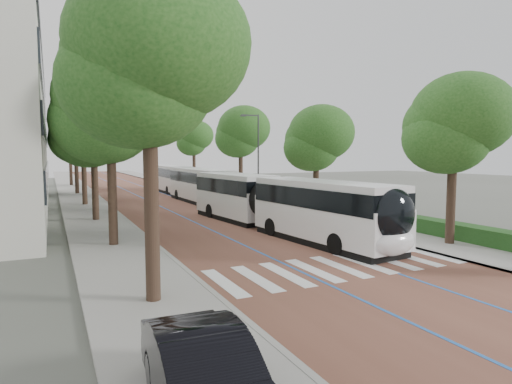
{
  "coord_description": "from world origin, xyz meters",
  "views": [
    {
      "loc": [
        -10.19,
        -12.8,
        4.53
      ],
      "look_at": [
        0.39,
        9.16,
        2.4
      ],
      "focal_mm": 30.0,
      "sensor_mm": 36.0,
      "label": 1
    }
  ],
  "objects": [
    {
      "name": "ground",
      "position": [
        0.0,
        0.0,
        0.0
      ],
      "size": [
        160.0,
        160.0,
        0.0
      ],
      "primitive_type": "plane",
      "color": "#51544C",
      "rests_on": "ground"
    },
    {
      "name": "road",
      "position": [
        0.0,
        40.0,
        0.01
      ],
      "size": [
        11.0,
        140.0,
        0.02
      ],
      "primitive_type": "cube",
      "color": "brown",
      "rests_on": "ground"
    },
    {
      "name": "sidewalk_left",
      "position": [
        -7.5,
        40.0,
        0.06
      ],
      "size": [
        4.0,
        140.0,
        0.12
      ],
      "primitive_type": "cube",
      "color": "gray",
      "rests_on": "ground"
    },
    {
      "name": "sidewalk_right",
      "position": [
        7.5,
        40.0,
        0.06
      ],
      "size": [
        4.0,
        140.0,
        0.12
      ],
      "primitive_type": "cube",
      "color": "gray",
      "rests_on": "ground"
    },
    {
      "name": "kerb_left",
      "position": [
        -5.6,
        40.0,
        0.06
      ],
      "size": [
        0.2,
        140.0,
        0.14
      ],
      "primitive_type": "cube",
      "color": "gray",
      "rests_on": "ground"
    },
    {
      "name": "kerb_right",
      "position": [
        5.6,
        40.0,
        0.06
      ],
      "size": [
        0.2,
        140.0,
        0.14
      ],
      "primitive_type": "cube",
      "color": "gray",
      "rests_on": "ground"
    },
    {
      "name": "zebra_crossing",
      "position": [
        0.2,
        1.0,
        0.03
      ],
      "size": [
        10.55,
        3.6,
        0.01
      ],
      "color": "silver",
      "rests_on": "ground"
    },
    {
      "name": "lane_line_left",
      "position": [
        -1.6,
        40.0,
        0.02
      ],
      "size": [
        0.12,
        126.0,
        0.01
      ],
      "primitive_type": "cube",
      "color": "#235DB0",
      "rests_on": "road"
    },
    {
      "name": "lane_line_right",
      "position": [
        1.6,
        40.0,
        0.02
      ],
      "size": [
        0.12,
        126.0,
        0.01
      ],
      "primitive_type": "cube",
      "color": "#235DB0",
      "rests_on": "road"
    },
    {
      "name": "hedge",
      "position": [
        9.1,
        0.0,
        0.52
      ],
      "size": [
        1.2,
        14.0,
        0.8
      ],
      "primitive_type": "cube",
      "color": "#193E15",
      "rests_on": "sidewalk_right"
    },
    {
      "name": "streetlight_far",
      "position": [
        6.62,
        22.0,
        4.82
      ],
      "size": [
        1.82,
        0.2,
        8.0
      ],
      "color": "#333235",
      "rests_on": "sidewalk_right"
    },
    {
      "name": "lamp_post_left",
      "position": [
        -6.1,
        8.0,
        4.12
      ],
      "size": [
        0.14,
        0.14,
        8.0
      ],
      "primitive_type": "cylinder",
      "color": "#333235",
      "rests_on": "sidewalk_left"
    },
    {
      "name": "trees_left",
      "position": [
        -7.5,
        25.08,
        6.56
      ],
      "size": [
        5.98,
        60.36,
        9.36
      ],
      "color": "black",
      "rests_on": "ground"
    },
    {
      "name": "trees_right",
      "position": [
        7.7,
        22.07,
        6.17
      ],
      "size": [
        5.45,
        46.83,
        9.0
      ],
      "color": "black",
      "rests_on": "ground"
    },
    {
      "name": "lead_bus",
      "position": [
        1.92,
        8.99,
        1.63
      ],
      "size": [
        4.22,
        18.55,
        3.2
      ],
      "rotation": [
        0.0,
        0.0,
        0.09
      ],
      "color": "black",
      "rests_on": "ground"
    },
    {
      "name": "bus_queued_0",
      "position": [
        2.58,
        25.32,
        1.62
      ],
      "size": [
        2.82,
        12.45,
        3.2
      ],
      "rotation": [
        0.0,
        0.0,
        0.02
      ],
      "color": "silver",
      "rests_on": "ground"
    },
    {
      "name": "bus_queued_1",
      "position": [
        2.92,
        38.29,
        1.62
      ],
      "size": [
        2.57,
        12.4,
        3.2
      ],
      "rotation": [
        0.0,
        0.0,
        -0.0
      ],
      "color": "silver",
      "rests_on": "ground"
    },
    {
      "name": "parked_car",
      "position": [
        -8.0,
        -6.35,
        0.85
      ],
      "size": [
        1.79,
        4.52,
        1.46
      ],
      "primitive_type": "imported",
      "rotation": [
        0.0,
        0.0,
        -0.06
      ],
      "color": "black",
      "rests_on": "sidewalk_left"
    }
  ]
}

